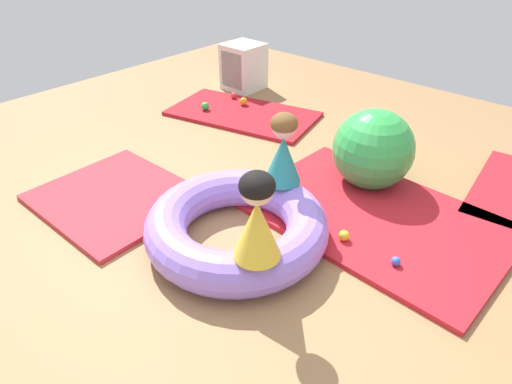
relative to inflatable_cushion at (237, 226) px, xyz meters
name	(u,v)px	position (x,y,z in m)	size (l,w,h in m)	color
ground_plane	(239,253)	(0.09, -0.07, -0.14)	(8.00, 8.00, 0.00)	#9E7549
gym_mat_near_right	(375,216)	(0.58, 0.90, -0.12)	(1.88, 1.26, 0.04)	red
gym_mat_center_rear	(116,197)	(-1.10, -0.26, -0.12)	(1.19, 1.05, 0.04)	red
gym_mat_far_right	(243,114)	(-1.50, 1.65, -0.12)	(1.61, 0.85, 0.04)	#B21923
inflatable_cushion	(237,226)	(0.00, 0.00, 0.00)	(1.26, 1.26, 0.29)	#9975EA
child_in_yellow	(257,217)	(0.41, -0.25, 0.41)	(0.34, 0.34, 0.55)	yellow
child_in_teal	(283,149)	(0.00, 0.49, 0.40)	(0.38, 0.38, 0.53)	teal
play_ball_yellow	(344,235)	(0.57, 0.48, -0.07)	(0.08, 0.08, 0.08)	yellow
play_ball_blue	(396,261)	(0.96, 0.48, -0.07)	(0.06, 0.06, 0.06)	blue
play_ball_orange	(244,101)	(-1.63, 1.81, -0.06)	(0.09, 0.09, 0.09)	orange
play_ball_red	(234,95)	(-1.87, 1.88, -0.07)	(0.07, 0.07, 0.07)	red
play_ball_green	(205,106)	(-1.86, 1.41, -0.06)	(0.09, 0.09, 0.09)	green
play_ball_teal	(160,205)	(-0.68, -0.14, -0.07)	(0.06, 0.06, 0.06)	teal
exercise_ball_large	(373,149)	(0.29, 1.30, 0.19)	(0.66, 0.66, 0.66)	green
storage_cube	(242,67)	(-2.09, 2.28, 0.14)	(0.44, 0.44, 0.56)	silver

